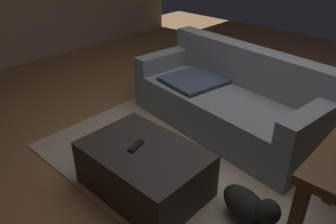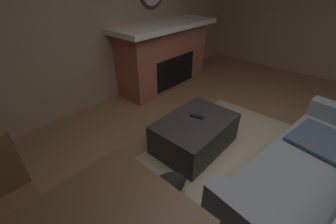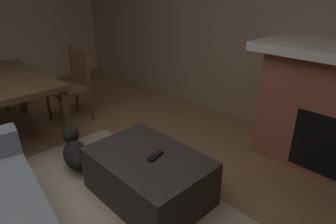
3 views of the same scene
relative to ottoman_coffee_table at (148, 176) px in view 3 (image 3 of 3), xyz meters
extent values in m
cube|color=#9E846B|center=(0.14, -1.92, 1.15)|extent=(7.95, 0.12, 2.71)
cube|color=#2D2826|center=(0.00, 0.00, 0.00)|extent=(0.97, 0.67, 0.40)
cube|color=black|center=(-0.06, -0.03, 0.21)|extent=(0.09, 0.17, 0.02)
cube|color=#513823|center=(1.16, 0.12, 0.14)|extent=(0.07, 0.07, 0.68)
cube|color=#513823|center=(2.55, 0.12, 0.14)|extent=(0.07, 0.07, 0.68)
cube|color=brown|center=(1.86, -0.24, 0.23)|extent=(0.44, 0.44, 0.04)
cube|color=brown|center=(1.86, -0.44, 0.49)|extent=(0.44, 0.04, 0.48)
cylinder|color=brown|center=(1.66, -0.04, 0.00)|extent=(0.04, 0.04, 0.41)
cylinder|color=brown|center=(2.06, -0.04, 0.00)|extent=(0.04, 0.04, 0.41)
cylinder|color=brown|center=(1.66, -0.44, 0.00)|extent=(0.04, 0.04, 0.41)
cylinder|color=brown|center=(2.06, -0.44, 0.00)|extent=(0.04, 0.04, 0.41)
cylinder|color=brown|center=(2.72, 0.29, 0.00)|extent=(0.04, 0.04, 0.41)
ellipsoid|color=black|center=(0.79, 0.24, -0.04)|extent=(0.48, 0.34, 0.22)
sphere|color=black|center=(0.97, 0.18, 0.08)|extent=(0.17, 0.17, 0.17)
camera|label=1|loc=(1.53, -1.37, 1.66)|focal=34.64mm
camera|label=2|loc=(1.77, 1.16, 1.63)|focal=23.07mm
camera|label=3|loc=(-1.48, 1.22, 1.43)|focal=30.29mm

